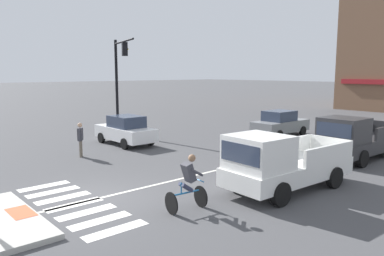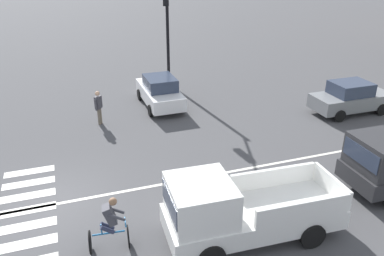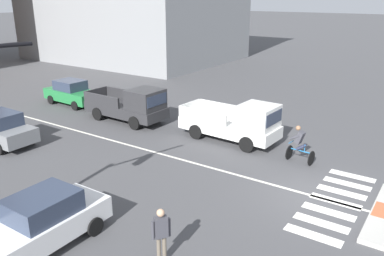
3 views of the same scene
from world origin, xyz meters
name	(u,v)px [view 3 (image 3 of 3)]	position (x,y,z in m)	size (l,w,h in m)	color
ground_plane	(318,197)	(0.00, 0.00, 0.00)	(300.00, 300.00, 0.00)	#474749
tactile_pad_front	(383,210)	(0.00, -2.18, 0.15)	(1.10, 0.60, 0.01)	#DB5B38
crosswalk_stripe_a	(313,235)	(-2.54, -0.61, 0.00)	(0.44, 1.80, 0.01)	silver
crosswalk_stripe_b	(321,223)	(-1.70, -0.61, 0.00)	(0.44, 1.80, 0.01)	silver
crosswalk_stripe_c	(329,212)	(-0.85, -0.61, 0.00)	(0.44, 1.80, 0.01)	silver
crosswalk_stripe_d	(335,201)	(0.00, -0.61, 0.00)	(0.44, 1.80, 0.01)	silver
crosswalk_stripe_e	(342,192)	(0.85, -0.61, 0.00)	(0.44, 1.80, 0.01)	silver
crosswalk_stripe_f	(347,184)	(1.70, -0.61, 0.00)	(0.44, 1.80, 0.01)	silver
crosswalk_stripe_g	(352,176)	(2.54, -0.61, 0.00)	(0.44, 1.80, 0.01)	silver
lane_centre_line	(120,143)	(-0.04, 10.00, 0.00)	(0.14, 28.00, 0.01)	silver
car_grey_westbound_distant	(0,128)	(-3.48, 14.82, 0.81)	(1.85, 4.10, 1.64)	slate
car_white_cross_left	(41,222)	(-7.56, 5.85, 0.81)	(4.11, 1.87, 1.64)	white
car_green_eastbound_distant	(72,93)	(3.49, 17.81, 0.81)	(1.96, 4.16, 1.64)	#237A3D
pickup_truck_white_eastbound_mid	(237,123)	(3.42, 5.25, 0.98)	(2.25, 5.19, 2.08)	white
pickup_truck_charcoal_eastbound_far	(131,106)	(2.85, 11.86, 0.98)	(2.15, 5.14, 2.08)	#2D2D30
cyclist	(300,144)	(2.68, 1.75, 0.87)	(0.77, 1.15, 1.68)	black
pedestrian_at_curb_left	(161,231)	(-6.17, 2.50, 0.98)	(0.47, 0.39, 1.67)	#6B6051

